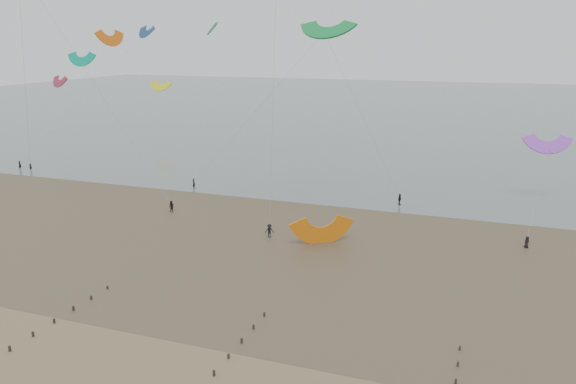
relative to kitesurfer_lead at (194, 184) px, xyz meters
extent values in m
plane|color=brown|center=(25.99, -52.43, -0.92)|extent=(500.00, 500.00, 0.00)
plane|color=#475654|center=(25.99, 147.57, -0.89)|extent=(500.00, 500.00, 0.00)
plane|color=#473A28|center=(25.99, -17.43, -0.90)|extent=(500.00, 500.00, 0.00)
ellipsoid|color=slate|center=(7.99, -30.43, -0.91)|extent=(23.60, 14.36, 0.01)
ellipsoid|color=slate|center=(37.99, -14.43, -0.91)|extent=(33.64, 18.32, 0.01)
ellipsoid|color=slate|center=(-14.01, -12.43, -0.91)|extent=(26.95, 14.22, 0.01)
cube|color=black|center=(11.99, -53.59, -0.67)|extent=(0.16, 0.16, 0.59)
cube|color=black|center=(11.99, -50.96, -0.68)|extent=(0.16, 0.16, 0.57)
cube|color=black|center=(11.99, -48.33, -0.70)|extent=(0.16, 0.16, 0.54)
cube|color=black|center=(11.99, -45.69, -0.71)|extent=(0.16, 0.16, 0.51)
cube|color=black|center=(11.99, -43.06, -0.73)|extent=(0.16, 0.16, 0.48)
cube|color=black|center=(11.99, -40.43, -0.74)|extent=(0.16, 0.16, 0.45)
cube|color=black|center=(29.99, -50.96, -0.68)|extent=(0.16, 0.16, 0.57)
cube|color=black|center=(29.99, -48.33, -0.70)|extent=(0.16, 0.16, 0.54)
cube|color=black|center=(29.99, -45.69, -0.71)|extent=(0.16, 0.16, 0.51)
cube|color=black|center=(29.99, -43.06, -0.73)|extent=(0.16, 0.16, 0.48)
cube|color=black|center=(29.99, -40.43, -0.74)|extent=(0.16, 0.16, 0.45)
cube|color=black|center=(47.99, -45.69, -0.71)|extent=(0.16, 0.16, 0.51)
cube|color=black|center=(47.99, -43.06, -0.73)|extent=(0.16, 0.16, 0.48)
cube|color=black|center=(47.99, -40.43, -0.74)|extent=(0.16, 0.16, 0.45)
imported|color=black|center=(0.00, 0.00, 0.00)|extent=(0.80, 0.74, 1.83)
imported|color=black|center=(3.75, -13.81, -0.01)|extent=(0.96, 0.79, 1.80)
imported|color=black|center=(22.21, -19.45, 0.03)|extent=(1.41, 1.24, 1.89)
imported|color=black|center=(54.52, -11.99, -0.14)|extent=(0.87, 0.89, 1.54)
imported|color=black|center=(36.21, 1.98, 0.02)|extent=(0.71, 1.18, 1.88)
imported|color=black|center=(-38.62, 1.77, -0.16)|extent=(0.65, 0.56, 1.52)
imported|color=black|center=(-41.28, 1.68, -0.01)|extent=(0.70, 0.49, 1.82)
camera|label=1|loc=(48.62, -85.57, 24.59)|focal=35.00mm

